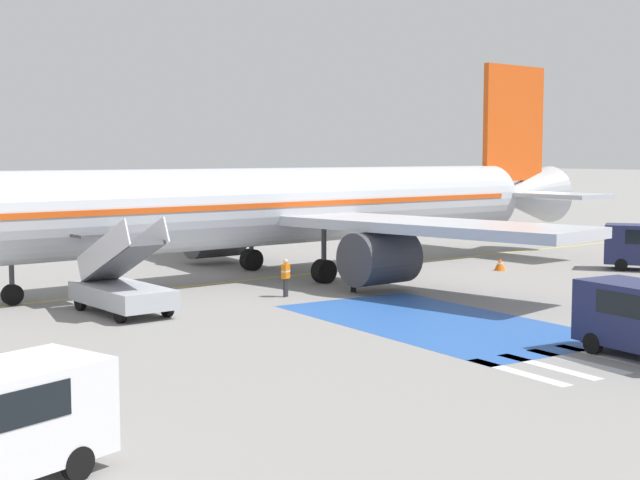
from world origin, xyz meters
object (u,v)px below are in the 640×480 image
object	(u,v)px
airliner	(269,207)
traffic_cone_1	(500,264)
ground_crew_1	(286,275)
fuel_tanker	(218,212)
ground_crew_0	(353,268)
boarding_stairs_forward	(122,288)

from	to	relation	value
airliner	traffic_cone_1	xyz separation A→B (m)	(11.38, -4.00, -3.10)
ground_crew_1	traffic_cone_1	size ratio (longest dim) A/B	2.42
fuel_tanker	traffic_cone_1	distance (m)	25.47
airliner	ground_crew_1	size ratio (longest dim) A/B	27.34
fuel_tanker	traffic_cone_1	bearing A→B (deg)	-87.19
traffic_cone_1	airliner	bearing A→B (deg)	160.64
airliner	fuel_tanker	size ratio (longest dim) A/B	4.87
ground_crew_0	traffic_cone_1	world-z (taller)	ground_crew_0
ground_crew_0	ground_crew_1	world-z (taller)	ground_crew_0
airliner	fuel_tanker	xyz separation A→B (m)	(7.76, 21.17, -1.62)
ground_crew_0	ground_crew_1	distance (m)	3.16
airliner	ground_crew_0	world-z (taller)	airliner
boarding_stairs_forward	traffic_cone_1	xyz separation A→B (m)	(20.85, 1.44, -0.62)
boarding_stairs_forward	fuel_tanker	bearing A→B (deg)	51.00
ground_crew_0	traffic_cone_1	xyz separation A→B (m)	(10.57, 1.90, -0.73)
ground_crew_1	fuel_tanker	bearing A→B (deg)	35.83
ground_crew_1	traffic_cone_1	xyz separation A→B (m)	(13.69, 1.40, -0.58)
boarding_stairs_forward	ground_crew_0	xyz separation A→B (m)	(10.28, -0.46, 0.11)
boarding_stairs_forward	traffic_cone_1	bearing A→B (deg)	-2.12
boarding_stairs_forward	fuel_tanker	xyz separation A→B (m)	(17.24, 26.61, 0.85)
fuel_tanker	ground_crew_0	size ratio (longest dim) A/B	4.90
fuel_tanker	traffic_cone_1	size ratio (longest dim) A/B	13.57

